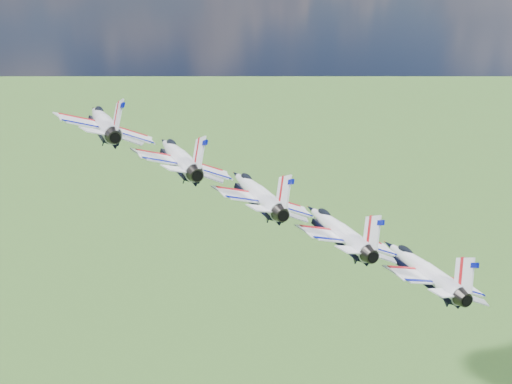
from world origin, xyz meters
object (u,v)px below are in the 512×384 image
jet_1 (178,156)px  jet_3 (337,229)px  jet_2 (256,192)px  jet_4 (422,268)px  jet_0 (103,121)px

jet_1 → jet_3: jet_1 is taller
jet_3 → jet_2: bearing=141.4°
jet_1 → jet_2: bearing=-38.6°
jet_3 → jet_4: jet_3 is taller
jet_1 → jet_4: bearing=-38.6°
jet_1 → jet_2: 10.55m
jet_1 → jet_4: jet_1 is taller
jet_3 → jet_4: 10.55m
jet_0 → jet_1: size_ratio=1.00×
jet_1 → jet_4: (20.56, -21.55, -10.65)m
jet_0 → jet_3: size_ratio=1.00×
jet_1 → jet_3: (13.71, -14.37, -7.10)m
jet_0 → jet_4: 42.18m
jet_1 → jet_3: 21.09m
jet_0 → jet_4: size_ratio=1.00×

